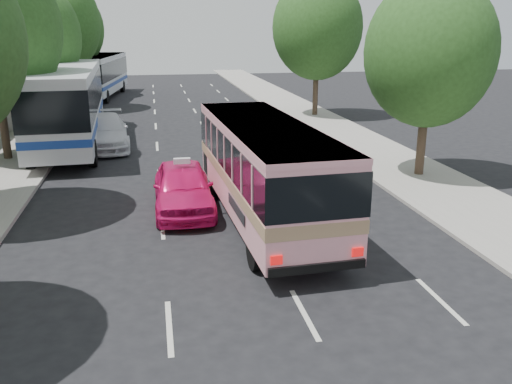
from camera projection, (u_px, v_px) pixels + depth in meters
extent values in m
plane|color=black|center=(244.00, 278.00, 13.43)|extent=(120.00, 120.00, 0.00)
cube|color=#9E998E|center=(38.00, 135.00, 30.68)|extent=(4.00, 90.00, 0.15)
cube|color=#9E998E|center=(325.00, 125.00, 33.71)|extent=(4.00, 90.00, 0.12)
cube|color=#9E998E|center=(2.00, 121.00, 30.12)|extent=(0.30, 90.00, 1.50)
cylinder|color=#38281E|center=(3.00, 120.00, 24.48)|extent=(0.36, 0.36, 3.80)
cylinder|color=#38281E|center=(39.00, 101.00, 32.06)|extent=(0.36, 0.36, 3.50)
ellipsoid|color=#24491A|center=(32.00, 36.00, 30.98)|extent=(5.52, 5.52, 6.35)
sphere|color=#24491A|center=(36.00, 16.00, 30.44)|extent=(3.59, 3.59, 3.59)
cylinder|color=#38281E|center=(61.00, 83.00, 39.52)|extent=(0.36, 0.36, 3.99)
ellipsoid|color=#24491A|center=(55.00, 23.00, 38.28)|extent=(6.30, 6.30, 7.24)
sphere|color=#24491A|center=(58.00, 4.00, 37.70)|extent=(4.09, 4.09, 4.09)
cylinder|color=#38281E|center=(73.00, 76.00, 47.03)|extent=(0.36, 0.36, 3.72)
ellipsoid|color=#24491A|center=(69.00, 29.00, 45.88)|extent=(5.88, 5.88, 6.76)
sphere|color=#24491A|center=(72.00, 14.00, 45.33)|extent=(3.82, 3.82, 3.82)
cylinder|color=#38281E|center=(422.00, 138.00, 22.02)|extent=(0.36, 0.36, 3.23)
ellipsoid|color=#24491A|center=(430.00, 52.00, 21.02)|extent=(5.10, 5.10, 5.87)
sphere|color=#24491A|center=(446.00, 25.00, 20.51)|extent=(3.32, 3.31, 3.31)
cylinder|color=#38281E|center=(316.00, 88.00, 37.02)|extent=(0.36, 0.36, 3.80)
ellipsoid|color=#24491A|center=(317.00, 27.00, 35.84)|extent=(6.00, 6.00, 6.90)
sphere|color=#24491A|center=(325.00, 8.00, 35.28)|extent=(3.90, 3.90, 3.90)
cube|color=pink|center=(264.00, 166.00, 16.74)|extent=(2.94, 9.96, 2.64)
cube|color=#9E7A59|center=(264.00, 176.00, 16.83)|extent=(2.99, 9.98, 0.34)
cube|color=black|center=(264.00, 151.00, 16.59)|extent=(3.00, 9.99, 1.08)
cube|color=pink|center=(265.00, 126.00, 16.37)|extent=(2.97, 9.98, 0.16)
cylinder|color=black|center=(215.00, 184.00, 19.63)|extent=(0.35, 1.04, 1.02)
cylinder|color=black|center=(273.00, 180.00, 20.11)|extent=(0.35, 1.04, 1.02)
cylinder|color=black|center=(256.00, 250.00, 13.77)|extent=(0.35, 1.04, 1.02)
cylinder|color=black|center=(335.00, 243.00, 14.25)|extent=(0.35, 1.04, 1.02)
imported|color=#D91261|center=(183.00, 187.00, 18.12)|extent=(1.96, 4.80, 1.63)
imported|color=white|center=(104.00, 132.00, 27.52)|extent=(2.82, 5.93, 1.67)
cube|color=silver|center=(68.00, 101.00, 27.47)|extent=(3.48, 13.53, 3.41)
cube|color=black|center=(67.00, 93.00, 27.35)|extent=(3.53, 13.56, 1.68)
cube|color=navy|center=(69.00, 118.00, 27.73)|extent=(3.52, 13.55, 0.34)
cube|color=silver|center=(64.00, 69.00, 26.99)|extent=(3.50, 13.55, 0.16)
cylinder|color=black|center=(55.00, 122.00, 31.64)|extent=(0.42, 1.24, 1.23)
cylinder|color=black|center=(100.00, 120.00, 32.20)|extent=(0.42, 1.24, 1.23)
cylinder|color=black|center=(31.00, 156.00, 23.32)|extent=(0.42, 1.24, 1.23)
cylinder|color=black|center=(92.00, 153.00, 23.89)|extent=(0.42, 1.24, 1.23)
cube|color=silver|center=(101.00, 73.00, 47.00)|extent=(3.90, 12.14, 3.03)
cube|color=black|center=(101.00, 69.00, 46.89)|extent=(3.95, 12.18, 1.49)
cube|color=navy|center=(102.00, 82.00, 47.22)|extent=(3.94, 12.17, 0.30)
cube|color=silver|center=(100.00, 56.00, 46.57)|extent=(3.92, 12.17, 0.14)
cylinder|color=black|center=(98.00, 86.00, 50.97)|extent=(0.44, 1.12, 1.09)
cylinder|color=black|center=(122.00, 86.00, 51.12)|extent=(0.44, 1.12, 1.09)
cylinder|color=black|center=(78.00, 97.00, 43.38)|extent=(0.44, 1.12, 1.09)
cylinder|color=black|center=(106.00, 97.00, 43.53)|extent=(0.44, 1.12, 1.09)
cube|color=silver|center=(182.00, 161.00, 17.85)|extent=(0.55, 0.18, 0.18)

